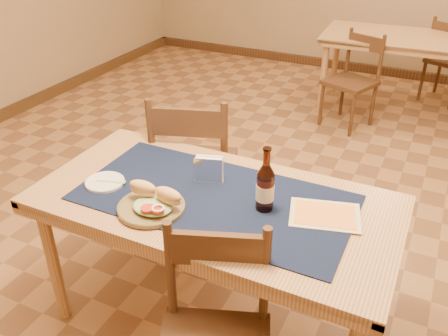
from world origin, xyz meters
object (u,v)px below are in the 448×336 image
at_px(sandwich_plate, 153,203).
at_px(napkin_holder, 209,170).
at_px(beer_bottle, 265,187).
at_px(back_table, 410,45).
at_px(main_table, 214,213).
at_px(chair_main_far, 194,166).

height_order(sandwich_plate, napkin_holder, napkin_holder).
distance_m(sandwich_plate, beer_bottle, 0.48).
relative_size(back_table, beer_bottle, 5.72).
relative_size(main_table, chair_main_far, 1.61).
relative_size(main_table, napkin_holder, 10.81).
distance_m(sandwich_plate, napkin_holder, 0.33).
height_order(main_table, beer_bottle, beer_bottle).
bearing_deg(main_table, sandwich_plate, -134.02).
bearing_deg(sandwich_plate, back_table, 79.37).
xyz_separation_m(main_table, sandwich_plate, (-0.19, -0.20, 0.12)).
xyz_separation_m(main_table, napkin_holder, (-0.08, 0.11, 0.15)).
bearing_deg(chair_main_far, beer_bottle, -40.03).
relative_size(main_table, sandwich_plate, 5.57).
relative_size(sandwich_plate, beer_bottle, 1.00).
height_order(back_table, sandwich_plate, sandwich_plate).
bearing_deg(chair_main_far, sandwich_plate, -73.43).
height_order(main_table, sandwich_plate, sandwich_plate).
height_order(chair_main_far, sandwich_plate, chair_main_far).
xyz_separation_m(chair_main_far, beer_bottle, (0.64, -0.54, 0.34)).
distance_m(chair_main_far, napkin_holder, 0.62).
relative_size(main_table, beer_bottle, 5.55).
xyz_separation_m(back_table, napkin_holder, (-0.53, -3.09, 0.15)).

